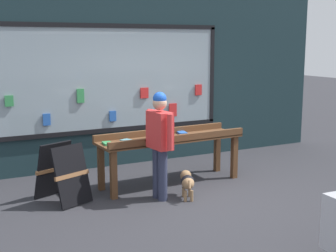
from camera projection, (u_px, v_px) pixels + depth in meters
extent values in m
plane|color=#2D2D33|center=(195.00, 198.00, 6.94)|extent=(40.00, 40.00, 0.00)
cube|color=#192D33|center=(132.00, 77.00, 8.76)|extent=(8.30, 0.20, 3.26)
cube|color=#8C9EA8|center=(97.00, 79.00, 8.32)|extent=(4.81, 0.03, 1.87)
cube|color=black|center=(95.00, 25.00, 8.15)|extent=(4.89, 0.06, 0.08)
cube|color=black|center=(98.00, 131.00, 8.48)|extent=(4.89, 0.06, 0.08)
cube|color=black|center=(211.00, 75.00, 9.39)|extent=(0.08, 0.06, 1.87)
cube|color=#338C4C|center=(9.00, 101.00, 7.66)|extent=(0.14, 0.03, 0.18)
cube|color=#2659B2|center=(47.00, 120.00, 7.99)|extent=(0.13, 0.03, 0.20)
cube|color=#338C4C|center=(80.00, 96.00, 8.19)|extent=(0.13, 0.03, 0.25)
cube|color=#2659B2|center=(113.00, 116.00, 8.53)|extent=(0.13, 0.03, 0.19)
cube|color=red|center=(144.00, 93.00, 8.74)|extent=(0.16, 0.03, 0.20)
cube|color=red|center=(173.00, 110.00, 9.07)|extent=(0.16, 0.03, 0.25)
cube|color=red|center=(198.00, 90.00, 9.26)|extent=(0.14, 0.03, 0.21)
cube|color=brown|center=(114.00, 175.00, 6.85)|extent=(0.09, 0.09, 0.73)
cube|color=brown|center=(234.00, 157.00, 7.92)|extent=(0.09, 0.09, 0.73)
cube|color=brown|center=(101.00, 167.00, 7.27)|extent=(0.09, 0.09, 0.73)
cube|color=brown|center=(217.00, 151.00, 8.34)|extent=(0.09, 0.09, 0.73)
cube|color=brown|center=(170.00, 139.00, 7.53)|extent=(2.44, 0.77, 0.04)
cube|color=brown|center=(180.00, 138.00, 7.26)|extent=(2.41, 0.17, 0.12)
cube|color=brown|center=(162.00, 132.00, 7.77)|extent=(2.41, 0.17, 0.12)
cube|color=#338C4C|center=(107.00, 143.00, 7.02)|extent=(0.15, 0.24, 0.03)
cube|color=#5999A5|center=(128.00, 140.00, 7.26)|extent=(0.20, 0.25, 0.02)
cube|color=#994CA5|center=(157.00, 140.00, 7.26)|extent=(0.21, 0.26, 0.03)
cube|color=#2659B2|center=(167.00, 136.00, 7.59)|extent=(0.15, 0.20, 0.03)
cube|color=#2659B2|center=(182.00, 133.00, 7.82)|extent=(0.17, 0.24, 0.03)
cube|color=yellow|center=(209.00, 134.00, 7.78)|extent=(0.16, 0.23, 0.03)
cube|color=#2659B2|center=(230.00, 133.00, 7.87)|extent=(0.21, 0.25, 0.03)
cylinder|color=#2D334C|center=(163.00, 175.00, 6.78)|extent=(0.14, 0.14, 0.76)
cylinder|color=#2D334C|center=(157.00, 173.00, 6.91)|extent=(0.14, 0.14, 0.76)
cube|color=red|center=(160.00, 130.00, 6.73)|extent=(0.26, 0.45, 0.54)
cylinder|color=red|center=(170.00, 132.00, 6.50)|extent=(0.09, 0.09, 0.51)
cylinder|color=red|center=(150.00, 126.00, 6.95)|extent=(0.09, 0.09, 0.51)
sphere|color=tan|center=(160.00, 103.00, 6.66)|extent=(0.21, 0.21, 0.21)
sphere|color=blue|center=(160.00, 99.00, 6.65)|extent=(0.20, 0.20, 0.20)
ellipsoid|color=#99724C|center=(188.00, 182.00, 6.85)|extent=(0.30, 0.40, 0.19)
ellipsoid|color=black|center=(188.00, 182.00, 6.85)|extent=(0.26, 0.27, 0.20)
sphere|color=#99724C|center=(186.00, 176.00, 7.06)|extent=(0.17, 0.17, 0.17)
cylinder|color=#99724C|center=(190.00, 185.00, 6.65)|extent=(0.06, 0.10, 0.12)
cylinder|color=#99724C|center=(190.00, 191.00, 6.99)|extent=(0.04, 0.04, 0.16)
cylinder|color=#99724C|center=(183.00, 192.00, 6.98)|extent=(0.04, 0.04, 0.16)
cylinder|color=#99724C|center=(192.00, 196.00, 6.78)|extent=(0.04, 0.04, 0.16)
cylinder|color=#99724C|center=(185.00, 196.00, 6.78)|extent=(0.04, 0.04, 0.16)
cube|color=black|center=(72.00, 175.00, 6.59)|extent=(0.58, 0.43, 0.84)
cube|color=brown|center=(72.00, 175.00, 6.59)|extent=(0.55, 0.26, 0.07)
cube|color=black|center=(53.00, 169.00, 6.89)|extent=(0.58, 0.43, 0.84)
cube|color=brown|center=(53.00, 169.00, 6.89)|extent=(0.55, 0.26, 0.07)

